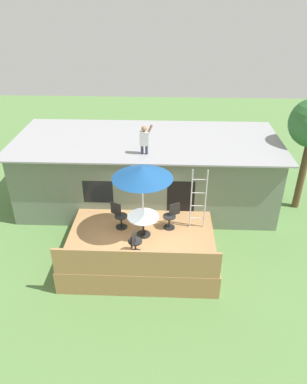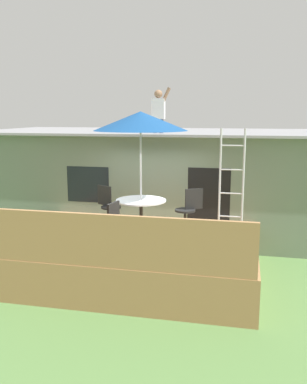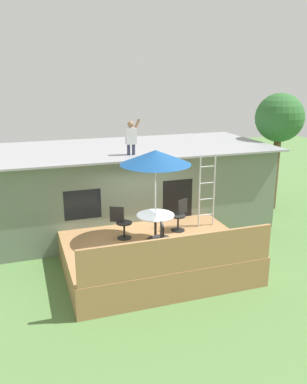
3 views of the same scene
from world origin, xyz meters
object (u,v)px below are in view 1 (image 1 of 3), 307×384
Objects in this scene: patio_table at (143,220)px; person_figure at (144,138)px; patio_umbrella at (142,173)px; patio_chair_near at (135,243)px; patio_chair_left at (119,216)px; step_ladder at (198,199)px; patio_chair_right at (171,216)px.

patio_table is 0.94× the size of person_figure.
patio_table is 1.76m from patio_umbrella.
patio_umbrella is 2.29× the size of person_figure.
person_figure is 3.82m from patio_chair_near.
patio_chair_near is at bearing -92.48° from person_figure.
patio_chair_left reaches higher than patio_table.
step_ladder is 2.39× the size of patio_chair_right.
person_figure is at bearing 8.56° from patio_chair_near.
patio_chair_left is at bearing 34.95° from patio_chair_near.
step_ladder is 2.39× the size of patio_chair_left.
patio_chair_right is at bearing 27.63° from patio_umbrella.
patio_umbrella is 2.76× the size of patio_chair_near.
patio_chair_left is (-2.66, -0.11, -0.64)m from step_ladder.
patio_umbrella is 2.12m from patio_chair_left.
person_figure is 1.21× the size of patio_chair_left.
person_figure is 1.21× the size of patio_chair_right.
patio_chair_right and patio_chair_near have the same top height.
person_figure reaches higher than patio_chair_near.
patio_chair_near is (-0.20, -1.03, -0.13)m from patio_table.
patio_umbrella reaches higher than patio_chair_near.
step_ladder reaches higher than patio_table.
patio_chair_near is at bearing -38.94° from patio_chair_left.
patio_umbrella is (0.00, -0.00, 1.76)m from patio_table.
patio_table is at bearing 135.00° from patio_umbrella.
patio_table is at bearing -163.05° from step_ladder.
patio_chair_left is at bearing 152.86° from patio_table.
patio_umbrella is 2.16m from patio_chair_near.
person_figure is (-1.88, 1.56, 1.53)m from step_ladder.
patio_chair_near reaches higher than patio_table.
patio_umbrella is 2.76× the size of patio_chair_right.
patio_table is at bearing -88.22° from person_figure.
patio_chair_right is (0.92, 0.48, -0.13)m from patio_table.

